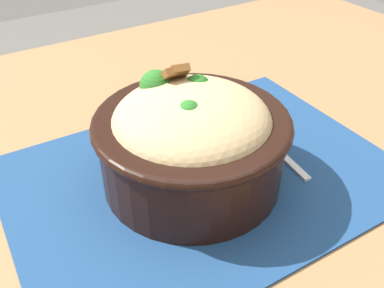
% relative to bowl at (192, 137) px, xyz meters
% --- Properties ---
extents(table, '(1.38, 0.97, 0.77)m').
position_rel_bowl_xyz_m(table, '(-0.01, -0.00, -0.12)').
color(table, olive).
rests_on(table, ground_plane).
extents(placemat, '(0.45, 0.33, 0.00)m').
position_rel_bowl_xyz_m(placemat, '(0.02, -0.00, -0.06)').
color(placemat, navy).
rests_on(placemat, table).
extents(bowl, '(0.21, 0.21, 0.13)m').
position_rel_bowl_xyz_m(bowl, '(0.00, 0.00, 0.00)').
color(bowl, black).
rests_on(bowl, placemat).
extents(fork, '(0.03, 0.13, 0.00)m').
position_rel_bowl_xyz_m(fork, '(0.12, -0.01, -0.06)').
color(fork, '#B9B9B9').
rests_on(fork, placemat).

